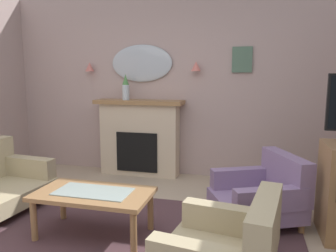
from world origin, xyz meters
name	(u,v)px	position (x,y,z in m)	size (l,w,h in m)	color
wall_back	(180,85)	(0.00, 2.57, 1.38)	(6.40, 0.10, 2.76)	#B29993
patterned_rug	(123,248)	(0.00, 0.20, 0.01)	(3.20, 2.40, 0.01)	#4C3338
fireplace	(140,138)	(-0.59, 2.35, 0.57)	(1.36, 0.36, 1.16)	beige
mantel_vase_centre	(126,87)	(-0.79, 2.32, 1.35)	(0.11, 0.11, 0.39)	silver
wall_mirror	(142,63)	(-0.59, 2.49, 1.71)	(0.96, 0.06, 0.56)	#B2BCC6
wall_sconce_left	(90,67)	(-1.44, 2.44, 1.66)	(0.14, 0.14, 0.14)	#D17066
wall_sconce_right	(196,66)	(0.26, 2.44, 1.66)	(0.14, 0.14, 0.14)	#D17066
framed_picture	(242,60)	(0.91, 2.50, 1.75)	(0.28, 0.03, 0.36)	#4C6B56
coffee_table	(94,197)	(-0.35, 0.37, 0.38)	(1.10, 0.60, 0.45)	olive
armchair_in_corner	(228,249)	(0.94, -0.11, 0.31)	(0.93, 0.92, 0.71)	tan
armchair_beside_couch	(263,193)	(1.22, 1.11, 0.31)	(1.08, 1.07, 0.71)	gray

